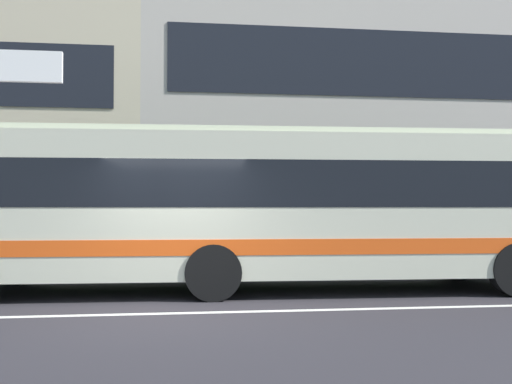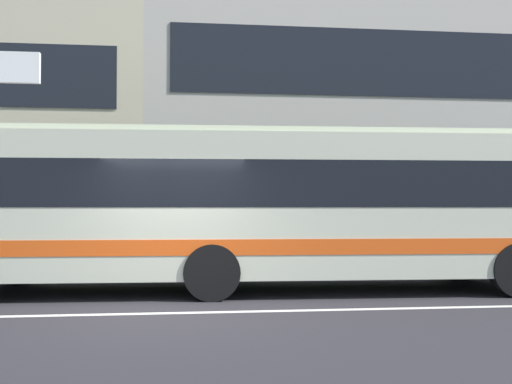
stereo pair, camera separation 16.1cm
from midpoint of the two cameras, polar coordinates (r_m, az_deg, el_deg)
ground_plane at (r=9.13m, az=-8.07°, el=-11.93°), size 160.00×160.00×0.00m
lane_centre_line at (r=9.13m, az=-8.07°, el=-11.90°), size 60.00×0.16×0.01m
hedge_row_far at (r=14.96m, az=1.27°, el=-6.24°), size 19.74×1.10×0.82m
apartment_block_right at (r=23.77m, az=15.47°, el=7.72°), size 20.36×8.26×10.83m
transit_bus at (r=11.29m, az=-0.32°, el=-1.14°), size 11.81×3.00×3.12m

